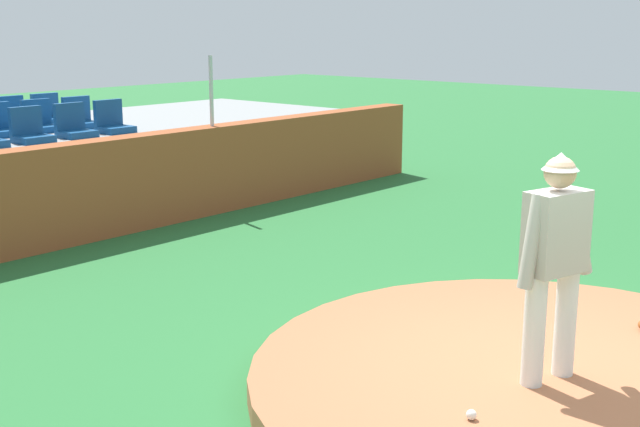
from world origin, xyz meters
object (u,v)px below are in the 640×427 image
baseball (471,415)px  stadium_chair_16 (13,118)px  pitcher (555,251)px  stadium_chair_10 (40,122)px  stadium_chair_5 (112,122)px  stadium_chair_11 (80,118)px  stadium_chair_17 (49,114)px  stadium_chair_4 (74,127)px  stadium_chair_3 (30,131)px

baseball → stadium_chair_16: 10.25m
pitcher → stadium_chair_10: size_ratio=3.51×
stadium_chair_5 → stadium_chair_11: same height
baseball → stadium_chair_10: stadium_chair_10 is taller
baseball → stadium_chair_10: size_ratio=0.15×
stadium_chair_10 → stadium_chair_17: size_ratio=1.00×
stadium_chair_4 → baseball: bearing=75.0°
stadium_chair_17 → pitcher: bearing=79.3°
stadium_chair_3 → pitcher: bearing=86.5°
stadium_chair_3 → stadium_chair_16: 1.95m
pitcher → stadium_chair_16: pitcher is taller
pitcher → stadium_chair_10: pitcher is taller
stadium_chair_4 → stadium_chair_11: 1.12m
stadium_chair_5 → stadium_chair_17: size_ratio=1.00×
stadium_chair_4 → stadium_chair_17: bearing=-110.5°
pitcher → stadium_chair_5: size_ratio=3.51×
stadium_chair_16 → stadium_chair_4: bearing=89.3°
baseball → stadium_chair_3: stadium_chair_3 is taller
stadium_chair_4 → stadium_chair_10: size_ratio=1.00×
stadium_chair_3 → stadium_chair_11: size_ratio=1.00×
stadium_chair_10 → stadium_chair_16: (0.02, 0.85, 0.00)m
stadium_chair_3 → stadium_chair_17: (1.40, 1.83, 0.00)m
pitcher → stadium_chair_4: bearing=96.8°
stadium_chair_17 → stadium_chair_5: bearing=90.3°
stadium_chair_10 → stadium_chair_3: bearing=52.9°
baseball → stadium_chair_17: size_ratio=0.15×
stadium_chair_10 → stadium_chair_16: size_ratio=1.00×
stadium_chair_16 → stadium_chair_17: (0.66, 0.03, 0.00)m
stadium_chair_3 → stadium_chair_11: 1.67m
baseball → stadium_chair_16: size_ratio=0.15×
stadium_chair_4 → stadium_chair_10: same height
stadium_chair_4 → stadium_chair_11: (0.69, 0.89, 0.00)m
stadium_chair_11 → stadium_chair_17: 0.93m
stadium_chair_5 → stadium_chair_10: same height
stadium_chair_5 → stadium_chair_11: bearing=-89.9°
pitcher → baseball: size_ratio=23.72×
stadium_chair_16 → stadium_chair_17: bearing=-177.3°
pitcher → stadium_chair_11: (1.91, 9.14, 0.15)m
pitcher → stadium_chair_5: bearing=92.2°
pitcher → stadium_chair_3: size_ratio=3.51×
stadium_chair_3 → stadium_chair_16: same height
pitcher → stadium_chair_17: 10.24m
stadium_chair_16 → stadium_chair_17: 0.66m
stadium_chair_3 → stadium_chair_11: (1.41, 0.91, 0.00)m
baseball → stadium_chair_11: stadium_chair_11 is taller
stadium_chair_5 → stadium_chair_11: (-0.00, 0.88, 0.00)m
stadium_chair_11 → stadium_chair_5: bearing=90.1°
baseball → stadium_chair_17: 10.45m
baseball → stadium_chair_3: bearing=79.8°
stadium_chair_11 → stadium_chair_16: same height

